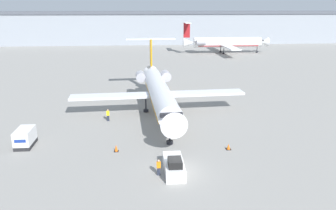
% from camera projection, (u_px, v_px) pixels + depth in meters
% --- Properties ---
extents(ground_plane, '(600.00, 600.00, 0.00)m').
position_uv_depth(ground_plane, '(178.00, 174.00, 32.16)').
color(ground_plane, gray).
extents(terminal_building, '(180.00, 16.80, 13.81)m').
position_uv_depth(terminal_building, '(147.00, 27.00, 144.61)').
color(terminal_building, '#8C939E').
rests_on(terminal_building, ground).
extents(airplane_main, '(26.60, 29.87, 10.16)m').
position_uv_depth(airplane_main, '(159.00, 91.00, 49.47)').
color(airplane_main, silver).
rests_on(airplane_main, ground).
extents(pushback_tug, '(1.88, 4.77, 1.89)m').
position_uv_depth(pushback_tug, '(174.00, 166.00, 32.30)').
color(pushback_tug, silver).
rests_on(pushback_tug, ground).
extents(luggage_cart, '(1.80, 3.29, 2.11)m').
position_uv_depth(luggage_cart, '(25.00, 138.00, 38.34)').
color(luggage_cart, '#232326').
rests_on(luggage_cart, ground).
extents(worker_near_tug, '(0.40, 0.24, 1.64)m').
position_uv_depth(worker_near_tug, '(159.00, 167.00, 31.72)').
color(worker_near_tug, '#232838').
rests_on(worker_near_tug, ground).
extents(worker_by_wing, '(0.40, 0.24, 1.74)m').
position_uv_depth(worker_by_wing, '(108.00, 115.00, 46.80)').
color(worker_by_wing, '#232838').
rests_on(worker_by_wing, ground).
extents(traffic_cone_left, '(0.52, 0.52, 0.81)m').
position_uv_depth(traffic_cone_left, '(116.00, 148.00, 37.05)').
color(traffic_cone_left, black).
rests_on(traffic_cone_left, ground).
extents(traffic_cone_right, '(0.57, 0.57, 0.69)m').
position_uv_depth(traffic_cone_right, '(228.00, 147.00, 37.59)').
color(traffic_cone_right, black).
rests_on(traffic_cone_right, ground).
extents(airplane_parked_far_left, '(30.16, 30.25, 10.60)m').
position_uv_depth(airplane_parked_far_left, '(225.00, 42.00, 114.15)').
color(airplane_parked_far_left, white).
rests_on(airplane_parked_far_left, ground).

